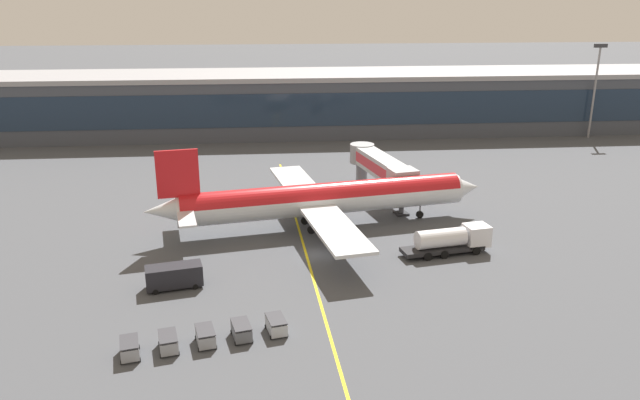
{
  "coord_description": "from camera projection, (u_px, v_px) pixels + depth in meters",
  "views": [
    {
      "loc": [
        -5.95,
        -67.17,
        29.06
      ],
      "look_at": [
        0.8,
        6.94,
        4.5
      ],
      "focal_mm": 34.47,
      "sensor_mm": 36.0,
      "label": 1
    }
  ],
  "objects": [
    {
      "name": "ground_plane",
      "position": [
        319.0,
        254.0,
        73.15
      ],
      "size": [
        700.0,
        700.0,
        0.0
      ],
      "primitive_type": "plane",
      "color": "#47494F"
    },
    {
      "name": "jet_bridge",
      "position": [
        379.0,
        165.0,
        92.64
      ],
      "size": [
        7.33,
        19.18,
        6.7
      ],
      "color": "#B2B7BC",
      "rests_on": "ground_plane"
    },
    {
      "name": "fuel_tanker",
      "position": [
        452.0,
        240.0,
        72.86
      ],
      "size": [
        11.07,
        4.37,
        3.25
      ],
      "color": "#232326",
      "rests_on": "ground_plane"
    },
    {
      "name": "baggage_cart_3",
      "position": [
        241.0,
        330.0,
        54.87
      ],
      "size": [
        2.12,
        2.92,
        1.48
      ],
      "color": "#595B60",
      "rests_on": "ground_plane"
    },
    {
      "name": "main_airliner",
      "position": [
        323.0,
        199.0,
        80.41
      ],
      "size": [
        45.31,
        36.23,
        11.75
      ],
      "color": "silver",
      "rests_on": "ground_plane"
    },
    {
      "name": "apron_lead_in_line",
      "position": [
        304.0,
        248.0,
        74.9
      ],
      "size": [
        3.93,
        79.93,
        0.01
      ],
      "primitive_type": "cube",
      "rotation": [
        0.0,
        0.0,
        0.05
      ],
      "color": "yellow",
      "rests_on": "ground_plane"
    },
    {
      "name": "baggage_cart_4",
      "position": [
        276.0,
        325.0,
        55.8
      ],
      "size": [
        2.12,
        2.92,
        1.48
      ],
      "color": "#B2B7BC",
      "rests_on": "ground_plane"
    },
    {
      "name": "baggage_cart_2",
      "position": [
        205.0,
        336.0,
        53.94
      ],
      "size": [
        2.12,
        2.92,
        1.48
      ],
      "color": "gray",
      "rests_on": "ground_plane"
    },
    {
      "name": "terminal_building",
      "position": [
        287.0,
        102.0,
        137.89
      ],
      "size": [
        187.9,
        21.47,
        13.33
      ],
      "color": "#424751",
      "rests_on": "ground_plane"
    },
    {
      "name": "baggage_cart_0",
      "position": [
        130.0,
        348.0,
        52.07
      ],
      "size": [
        2.12,
        2.92,
        1.48
      ],
      "color": "gray",
      "rests_on": "ground_plane"
    },
    {
      "name": "apron_light_mast_0",
      "position": [
        596.0,
        83.0,
        130.57
      ],
      "size": [
        2.8,
        0.5,
        19.95
      ],
      "color": "gray",
      "rests_on": "ground_plane"
    },
    {
      "name": "baggage_cart_1",
      "position": [
        168.0,
        342.0,
        53.0
      ],
      "size": [
        2.12,
        2.92,
        1.48
      ],
      "color": "gray",
      "rests_on": "ground_plane"
    },
    {
      "name": "lavatory_truck",
      "position": [
        175.0,
        275.0,
        64.32
      ],
      "size": [
        6.15,
        3.46,
        2.5
      ],
      "color": "black",
      "rests_on": "ground_plane"
    }
  ]
}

